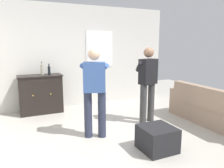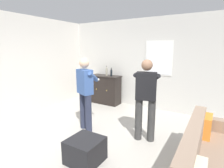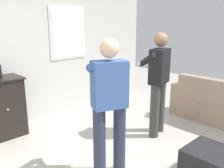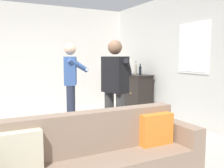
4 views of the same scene
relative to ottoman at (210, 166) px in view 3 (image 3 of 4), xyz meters
name	(u,v)px [view 3 (image 3 of 4)]	position (x,y,z in m)	size (l,w,h in m)	color
wall_back_with_window	(44,45)	(-0.28, 3.25, 1.20)	(5.20, 0.15, 2.80)	beige
ottoman	(210,166)	(0.00, 0.00, 0.00)	(0.54, 0.54, 0.41)	black
person_standing_left	(109,102)	(-0.75, 0.94, 0.73)	(0.52, 0.52, 1.68)	#282D42
person_standing_right	(158,79)	(0.59, 1.21, 0.73)	(0.54, 0.52, 1.68)	#383838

